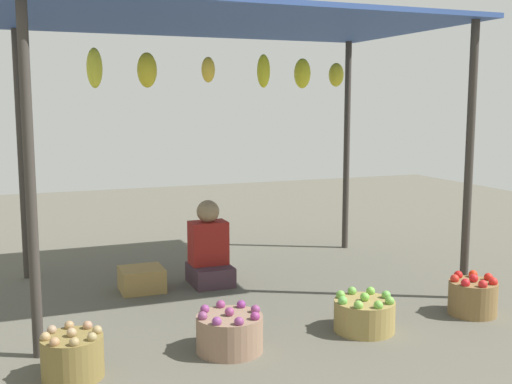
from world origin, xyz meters
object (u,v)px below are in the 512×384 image
object	(u,v)px
basket_purple_onions	(230,332)
basket_red_tomatoes	(473,297)
basket_potatoes	(73,356)
basket_green_apples	(364,315)
vendor_person	(209,252)
wooden_crate_near_vendor	(142,279)

from	to	relation	value
basket_purple_onions	basket_red_tomatoes	size ratio (longest dim) A/B	1.20
basket_potatoes	basket_green_apples	size ratio (longest dim) A/B	0.84
vendor_person	basket_green_apples	bearing A→B (deg)	-66.75
basket_potatoes	wooden_crate_near_vendor	world-z (taller)	basket_potatoes
basket_purple_onions	basket_green_apples	xyz separation A→B (m)	(1.05, -0.00, -0.01)
vendor_person	basket_green_apples	size ratio (longest dim) A/B	1.74
vendor_person	basket_potatoes	world-z (taller)	vendor_person
basket_potatoes	basket_red_tomatoes	size ratio (longest dim) A/B	1.00
basket_purple_onions	basket_green_apples	bearing A→B (deg)	-0.06
vendor_person	basket_purple_onions	distance (m)	1.65
vendor_person	wooden_crate_near_vendor	xyz separation A→B (m)	(-0.63, -0.01, -0.19)
basket_green_apples	wooden_crate_near_vendor	xyz separation A→B (m)	(-1.32, 1.60, -0.02)
basket_potatoes	basket_purple_onions	distance (m)	1.03
basket_red_tomatoes	wooden_crate_near_vendor	distance (m)	2.81
basket_potatoes	basket_green_apples	world-z (taller)	basket_potatoes
basket_purple_onions	basket_red_tomatoes	bearing A→B (deg)	0.12
vendor_person	basket_potatoes	bearing A→B (deg)	-130.09
basket_potatoes	wooden_crate_near_vendor	distance (m)	1.80
basket_potatoes	basket_red_tomatoes	world-z (taller)	basket_red_tomatoes
vendor_person	wooden_crate_near_vendor	bearing A→B (deg)	-179.17
basket_green_apples	wooden_crate_near_vendor	bearing A→B (deg)	129.63
basket_potatoes	basket_green_apples	bearing A→B (deg)	1.16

